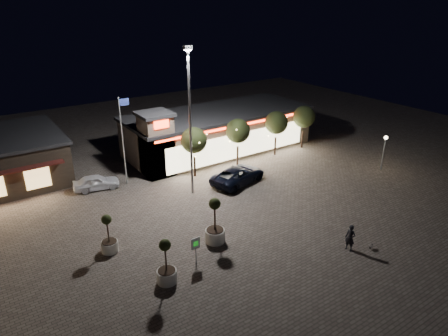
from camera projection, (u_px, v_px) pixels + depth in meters
ground at (226, 243)px, 27.58m from camera, size 90.00×90.00×0.00m
retail_building at (216, 131)px, 43.66m from camera, size 20.40×8.40×6.10m
floodlight_pole at (190, 114)px, 31.95m from camera, size 0.60×0.40×12.38m
flagpole at (123, 134)px, 34.62m from camera, size 0.95×0.10×8.00m
lamp_post_east at (385, 146)px, 38.49m from camera, size 0.36×0.36×3.48m
string_tree_a at (194, 140)px, 36.62m from camera, size 2.42×2.42×4.79m
string_tree_b at (238, 131)px, 39.21m from camera, size 2.42×2.42×4.79m
string_tree_c at (276, 123)px, 41.79m from camera, size 2.42×2.42×4.79m
string_tree_d at (304, 117)px, 43.87m from camera, size 2.42×2.42×4.79m
pickup_truck at (238, 175)px, 36.28m from camera, size 6.10×3.92×1.56m
white_sedan at (96, 182)px, 35.10m from camera, size 4.17×2.33×1.34m
pedestrian at (350, 238)px, 26.48m from camera, size 0.58×0.76×1.85m
dog at (371, 246)px, 26.82m from camera, size 0.45×0.26×0.24m
planter_left at (109, 240)px, 26.34m from camera, size 1.13×1.13×2.77m
planter_mid at (166, 269)px, 23.45m from camera, size 1.20×1.20×2.94m
planter_right at (215, 228)px, 27.36m from camera, size 1.37×1.37×3.36m
valet_sign at (196, 246)px, 25.00m from camera, size 0.61×0.09×1.86m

